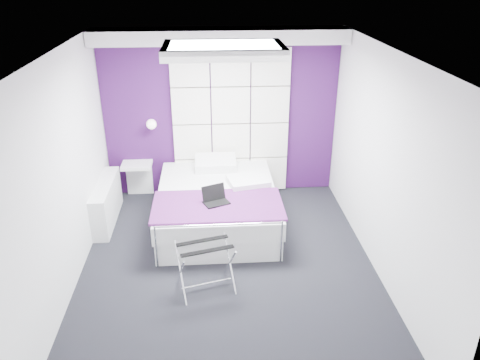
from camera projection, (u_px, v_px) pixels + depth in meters
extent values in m
plane|color=black|center=(229.00, 269.00, 5.77)|extent=(4.40, 4.40, 0.00)
plane|color=white|center=(226.00, 54.00, 4.66)|extent=(4.40, 4.40, 0.00)
plane|color=white|center=(221.00, 114.00, 7.20)|extent=(3.60, 0.00, 3.60)
plane|color=white|center=(63.00, 177.00, 5.10)|extent=(0.00, 4.40, 4.40)
plane|color=white|center=(385.00, 168.00, 5.33)|extent=(0.00, 4.40, 4.40)
cube|color=#391047|center=(221.00, 114.00, 7.19)|extent=(3.58, 0.02, 2.58)
cube|color=white|center=(220.00, 36.00, 6.46)|extent=(3.58, 0.50, 0.20)
sphere|color=white|center=(152.00, 123.00, 7.04)|extent=(0.15, 0.15, 0.15)
cube|color=white|center=(107.00, 202.00, 6.71)|extent=(0.22, 1.20, 0.60)
cube|color=white|center=(217.00, 214.00, 6.70)|extent=(1.59, 1.99, 0.30)
cube|color=silver|center=(217.00, 197.00, 6.58)|extent=(1.63, 2.03, 0.25)
cube|color=#54195D|center=(218.00, 205.00, 6.07)|extent=(1.69, 0.90, 0.03)
cube|color=white|center=(137.00, 165.00, 7.27)|extent=(0.46, 0.36, 0.05)
cube|color=black|center=(205.00, 246.00, 5.18)|extent=(0.60, 0.44, 0.01)
cube|color=black|center=(216.00, 203.00, 6.09)|extent=(0.32, 0.22, 0.02)
cube|color=black|center=(216.00, 191.00, 6.14)|extent=(0.32, 0.01, 0.21)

